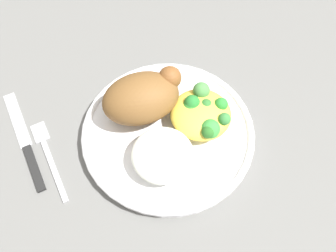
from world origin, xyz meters
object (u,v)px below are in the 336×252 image
at_px(roasted_chicken, 143,97).
at_px(mac_cheese_with_broccoli, 202,114).
at_px(knife, 27,147).
at_px(fork, 48,155).
at_px(plate, 168,133).
at_px(rice_pile, 163,155).

bearing_deg(roasted_chicken, mac_cheese_with_broccoli, -30.61).
xyz_separation_m(mac_cheese_with_broccoli, knife, (-0.26, 0.05, -0.04)).
bearing_deg(mac_cheese_with_broccoli, fork, 173.36).
bearing_deg(knife, mac_cheese_with_broccoli, -10.99).
distance_m(mac_cheese_with_broccoli, fork, 0.24).
height_order(roasted_chicken, knife, roasted_chicken).
distance_m(roasted_chicken, mac_cheese_with_broccoli, 0.09).
height_order(plate, knife, plate).
distance_m(rice_pile, mac_cheese_with_broccoli, 0.09).
relative_size(plate, mac_cheese_with_broccoli, 2.87).
xyz_separation_m(rice_pile, mac_cheese_with_broccoli, (0.08, 0.04, 0.00)).
relative_size(plate, knife, 1.38).
height_order(roasted_chicken, rice_pile, roasted_chicken).
bearing_deg(fork, mac_cheese_with_broccoli, -6.64).
height_order(plate, rice_pile, rice_pile).
bearing_deg(rice_pile, mac_cheese_with_broccoli, 30.56).
height_order(mac_cheese_with_broccoli, knife, mac_cheese_with_broccoli).
bearing_deg(plate, mac_cheese_with_broccoli, -1.01).
bearing_deg(fork, knife, 140.76).
bearing_deg(rice_pile, fork, 155.42).
bearing_deg(rice_pile, knife, 152.81).
bearing_deg(roasted_chicken, knife, 178.25).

